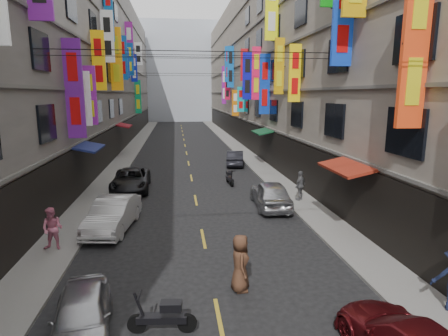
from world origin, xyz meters
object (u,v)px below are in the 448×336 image
object	(u,v)px
scooter_far_right	(230,178)
car_right_far	(235,158)
scooter_crossing	(163,317)
car_left_near	(82,316)
car_left_mid	(113,214)
car_right_mid	(271,194)
car_left_far	(131,180)
pedestrian_crossing	(240,263)
pedestrian_lfar	(52,229)
pedestrian_rfar	(300,186)

from	to	relation	value
scooter_far_right	car_right_far	bearing A→B (deg)	-106.73
scooter_crossing	car_left_near	xyz separation A→B (m)	(-2.03, 0.05, 0.17)
car_left_mid	car_right_mid	bearing A→B (deg)	25.77
car_left_mid	car_left_far	bearing A→B (deg)	98.54
car_left_near	car_left_mid	world-z (taller)	car_left_mid
scooter_crossing	scooter_far_right	xyz separation A→B (m)	(4.04, 15.94, 0.00)
scooter_crossing	car_left_far	xyz separation A→B (m)	(-2.49, 15.14, 0.25)
car_right_mid	car_right_far	bearing A→B (deg)	-87.11
scooter_crossing	car_left_far	bearing A→B (deg)	15.45
scooter_far_right	pedestrian_crossing	bearing A→B (deg)	78.48
car_left_far	car_right_far	xyz separation A→B (m)	(8.00, 7.66, -0.04)
car_left_near	pedestrian_lfar	world-z (taller)	pedestrian_lfar
car_left_mid	pedestrian_rfar	world-z (taller)	pedestrian_rfar
car_left_near	pedestrian_lfar	distance (m)	6.12
car_left_far	pedestrian_rfar	size ratio (longest dim) A/B	2.92
car_left_near	pedestrian_lfar	bearing A→B (deg)	104.66
scooter_far_right	pedestrian_lfar	xyz separation A→B (m)	(-8.46, -10.26, 0.52)
car_left_near	pedestrian_rfar	size ratio (longest dim) A/B	2.10
car_left_mid	car_right_mid	distance (m)	8.38
car_left_far	pedestrian_lfar	xyz separation A→B (m)	(-1.93, -9.46, 0.27)
scooter_crossing	car_right_far	xyz separation A→B (m)	(5.51, 22.80, 0.21)
scooter_crossing	pedestrian_lfar	bearing A→B (deg)	44.00
car_left_far	pedestrian_lfar	bearing A→B (deg)	-102.62
scooter_far_right	car_left_mid	world-z (taller)	car_left_mid
scooter_crossing	car_left_mid	bearing A→B (deg)	23.56
pedestrian_crossing	car_left_mid	bearing A→B (deg)	40.01
scooter_far_right	pedestrian_lfar	bearing A→B (deg)	45.85
car_right_far	pedestrian_crossing	size ratio (longest dim) A/B	2.16
scooter_crossing	car_left_near	distance (m)	2.04
scooter_far_right	car_left_near	size ratio (longest dim) A/B	0.50
pedestrian_crossing	car_left_far	bearing A→B (deg)	21.44
scooter_crossing	car_left_mid	size ratio (longest dim) A/B	0.40
car_left_mid	pedestrian_rfar	bearing A→B (deg)	26.73
scooter_far_right	car_left_mid	size ratio (longest dim) A/B	0.40
car_right_mid	pedestrian_lfar	size ratio (longest dim) A/B	2.61
car_right_far	scooter_crossing	bearing A→B (deg)	85.96
car_right_far	scooter_far_right	bearing A→B (deg)	87.47
scooter_far_right	pedestrian_crossing	world-z (taller)	pedestrian_crossing
car_left_far	car_left_near	bearing A→B (deg)	-89.36
car_left_mid	scooter_far_right	bearing A→B (deg)	59.36
car_right_mid	pedestrian_rfar	distance (m)	2.11
scooter_crossing	pedestrian_crossing	size ratio (longest dim) A/B	0.98
car_left_mid	pedestrian_crossing	size ratio (longest dim) A/B	2.43
pedestrian_crossing	car_right_mid	bearing A→B (deg)	-18.89
car_right_mid	car_right_far	world-z (taller)	car_right_mid
car_left_near	pedestrian_crossing	xyz separation A→B (m)	(4.37, 1.81, 0.31)
pedestrian_lfar	car_right_mid	bearing A→B (deg)	35.14
scooter_crossing	car_left_far	size ratio (longest dim) A/B	0.36
scooter_crossing	car_left_mid	world-z (taller)	car_left_mid
car_left_near	car_right_mid	bearing A→B (deg)	45.62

